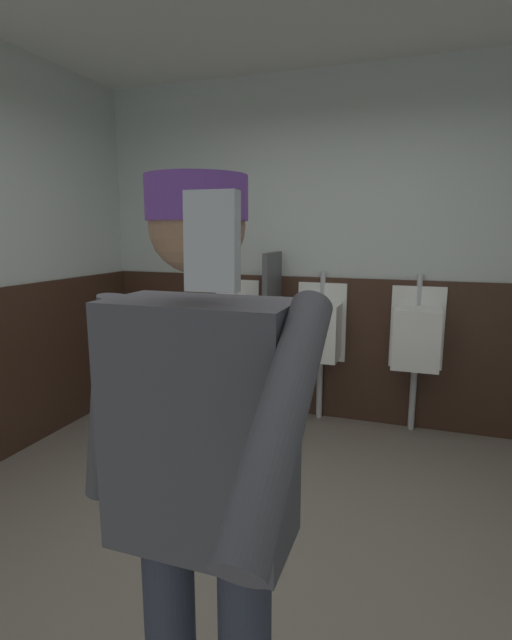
{
  "coord_description": "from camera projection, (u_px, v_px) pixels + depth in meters",
  "views": [
    {
      "loc": [
        0.62,
        -1.89,
        1.57
      ],
      "look_at": [
        0.07,
        -0.29,
        1.25
      ],
      "focal_mm": 26.66,
      "sensor_mm": 36.0,
      "label": 1
    }
  ],
  "objects": [
    {
      "name": "ground_plane",
      "position": [
        263.0,
        572.0,
        2.25
      ],
      "size": [
        4.74,
        4.57,
        0.04
      ],
      "primitive_type": "cube",
      "color": "slate"
    },
    {
      "name": "wall_back",
      "position": [
        342.0,
        251.0,
        3.88
      ],
      "size": [
        4.74,
        0.12,
        2.8
      ],
      "primitive_type": "cube",
      "color": "silver",
      "rests_on": "ground_plane"
    },
    {
      "name": "wainscot_band_back",
      "position": [
        337.0,
        349.0,
        3.96
      ],
      "size": [
        4.14,
        0.03,
        1.19
      ],
      "primitive_type": "cube",
      "color": "#382319",
      "rests_on": "ground_plane"
    },
    {
      "name": "urinal_left",
      "position": [
        233.0,
        324.0,
        4.08
      ],
      "size": [
        0.4,
        0.34,
        1.24
      ],
      "color": "white",
      "rests_on": "ground_plane"
    },
    {
      "name": "urinal_middle",
      "position": [
        319.0,
        330.0,
        3.84
      ],
      "size": [
        0.4,
        0.34,
        1.24
      ],
      "color": "white",
      "rests_on": "ground_plane"
    },
    {
      "name": "urinal_right",
      "position": [
        416.0,
        337.0,
        3.59
      ],
      "size": [
        0.4,
        0.34,
        1.24
      ],
      "color": "white",
      "rests_on": "ground_plane"
    },
    {
      "name": "privacy_divider_panel",
      "position": [
        272.0,
        308.0,
        3.86
      ],
      "size": [
        0.04,
        0.4,
        0.9
      ],
      "primitive_type": "cube",
      "color": "#4C4C51"
    },
    {
      "name": "person",
      "position": [
        201.0,
        466.0,
        1.18
      ],
      "size": [
        0.67,
        0.6,
        1.69
      ],
      "color": "#2D3342",
      "rests_on": "ground_plane"
    },
    {
      "name": "cell_phone",
      "position": [
        212.0,
        242.0,
        0.52
      ],
      "size": [
        0.06,
        0.02,
        0.11
      ],
      "primitive_type": "cube",
      "rotation": [
        -0.03,
        0.0,
        0.02
      ],
      "color": "#A5A8B2"
    }
  ]
}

